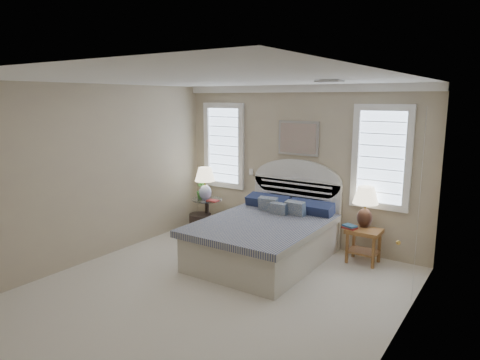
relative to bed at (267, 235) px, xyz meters
name	(u,v)px	position (x,y,z in m)	size (l,w,h in m)	color
floor	(210,293)	(0.00, -1.46, -0.39)	(4.50, 5.00, 0.01)	beige
ceiling	(207,80)	(0.00, -1.46, 2.31)	(4.50, 5.00, 0.01)	white
wall_back	(298,166)	(0.00, 1.04, 0.96)	(4.50, 0.02, 2.70)	#C2B291
wall_left	(92,174)	(-2.25, -1.46, 0.96)	(0.02, 5.00, 2.70)	#C2B291
wall_right	(396,220)	(2.25, -1.46, 0.96)	(0.02, 5.00, 2.70)	#C2B291
crown_molding	(299,89)	(0.00, 1.00, 2.25)	(4.50, 0.08, 0.12)	white
hvac_vent	(329,81)	(1.20, -0.66, 2.29)	(0.30, 0.20, 0.02)	#B2B2B2
switch_plate	(251,172)	(-0.95, 1.03, 0.76)	(0.08, 0.01, 0.12)	white
window_left	(224,146)	(-1.55, 1.02, 1.21)	(0.90, 0.06, 1.60)	#C9E0FF
window_right	(382,157)	(1.40, 1.02, 1.21)	(0.90, 0.06, 1.60)	#C9E0FF
painting	(298,138)	(0.00, 1.00, 1.43)	(0.74, 0.04, 0.58)	silver
closet_door	(419,208)	(2.23, -0.26, 0.81)	(0.02, 1.80, 2.40)	white
bed	(267,235)	(0.00, 0.00, 0.00)	(1.72, 2.28, 1.47)	beige
side_table_left	(207,212)	(-1.65, 0.59, 0.00)	(0.56, 0.56, 0.63)	black
nightstand_right	(364,238)	(1.30, 0.69, 0.00)	(0.50, 0.40, 0.53)	#996532
floor_pot	(200,224)	(-1.69, 0.43, -0.20)	(0.41, 0.41, 0.37)	black
lamp_left	(205,180)	(-1.64, 0.54, 0.62)	(0.43, 0.43, 0.61)	white
lamp_right	(365,202)	(1.25, 0.84, 0.53)	(0.47, 0.47, 0.64)	black
potted_plant	(202,190)	(-1.75, 0.56, 0.41)	(0.19, 0.19, 0.34)	#317A35
books_left	(213,201)	(-1.44, 0.50, 0.26)	(0.21, 0.16, 0.03)	maroon
books_right	(350,227)	(1.10, 0.61, 0.17)	(0.24, 0.21, 0.06)	maroon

